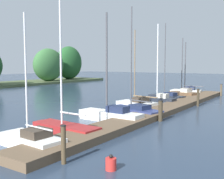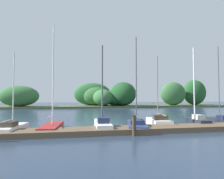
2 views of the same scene
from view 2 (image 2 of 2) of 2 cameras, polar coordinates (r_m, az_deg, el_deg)
The scene contains 10 objects.
dock_pier at distance 13.67m, azimuth 20.13°, elevation -11.50°, with size 26.24×1.80×0.35m.
far_shore at distance 41.85m, azimuth 0.81°, elevation -2.24°, with size 57.02×8.33×6.74m.
sailboat_0 at distance 13.74m, azimuth -29.38°, elevation -10.65°, with size 1.43×3.33×5.36m.
sailboat_1 at distance 13.67m, azimuth -18.57°, elevation -10.86°, with size 1.35×3.93×7.67m.
sailboat_2 at distance 13.37m, azimuth -3.09°, elevation -10.81°, with size 1.17×4.27×6.29m.
sailboat_3 at distance 13.78m, azimuth 7.86°, elevation -10.93°, with size 2.18×4.33×7.04m.
sailboat_4 at distance 15.49m, azimuth 14.57°, elevation -9.78°, with size 1.71×3.45×5.84m.
sailboat_5 at distance 16.71m, azimuth 25.10°, elevation -8.79°, with size 1.07×2.94×6.60m.
sailboat_6 at distance 18.96m, azimuth 31.34°, elevation -8.23°, with size 1.70×3.66×7.06m.
mooring_piling_1 at distance 11.22m, azimuth 7.02°, elevation -11.31°, with size 0.29×0.29×1.24m.
Camera 2 is at (-6.82, -2.72, 2.36)m, focal length 28.69 mm.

